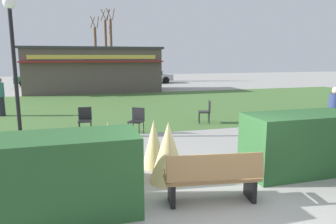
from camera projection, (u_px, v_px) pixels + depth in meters
The scene contains 22 objects.
ground_plane at pixel (227, 210), 5.28m from camera, with size 80.00×80.00×0.00m, color #999691.
lawn_patch at pixel (128, 106), 16.23m from camera, with size 36.00×12.00×0.01m, color #446B33.
park_bench at pixel (213, 177), 5.44m from camera, with size 1.76×0.75×0.95m.
hedge_left at pixel (60, 176), 4.99m from camera, with size 2.55×1.10×1.35m, color #28562B.
hedge_right at pixel (300, 143), 6.90m from camera, with size 2.51×1.10×1.35m, color #28562B.
ornamental_grass_behind_left at pixel (154, 144), 7.23m from camera, with size 0.56×0.56×1.14m, color #D1BC7F.
ornamental_grass_behind_right at pixel (126, 157), 6.51m from camera, with size 0.79×0.79×0.97m, color #D1BC7F.
ornamental_grass_behind_center at pixel (168, 152), 6.38m from camera, with size 0.79×0.79×1.27m, color #D1BC7F.
ornamental_grass_behind_far at pixel (109, 155), 6.12m from camera, with size 0.78×0.78×1.33m, color #D1BC7F.
lamppost_mid at pixel (13, 52), 9.55m from camera, with size 0.36×0.36×4.36m.
food_kiosk at pixel (94, 69), 22.89m from camera, with size 9.79×4.14×3.27m.
cafe_chair_west at pixel (206, 110), 12.03m from camera, with size 0.55×0.55×0.89m.
cafe_chair_east at pixel (85, 118), 10.43m from camera, with size 0.46×0.46×0.89m.
cafe_chair_center at pixel (137, 119), 10.33m from camera, with size 0.61×0.61×0.89m.
person_strolling at pixel (334, 114), 9.41m from camera, with size 0.34×0.34×1.69m.
person_standing at pixel (0, 97), 13.44m from camera, with size 0.34×0.34×1.69m.
parked_car_west_slot at pixel (40, 79), 27.53m from camera, with size 4.22×2.10×1.20m.
parked_car_center_slot at pixel (103, 77), 29.00m from camera, with size 4.35×2.36×1.20m.
parked_car_east_slot at pixel (150, 77), 30.20m from camera, with size 4.32×2.30×1.20m.
tree_left_bg at pixel (111, 49), 31.94m from camera, with size 0.91×0.96×7.40m.
tree_right_bg at pixel (106, 49), 32.79m from camera, with size 0.91×0.96×7.42m.
tree_center_bg at pixel (96, 53), 31.54m from camera, with size 0.91×0.96×6.56m.
Camera 1 is at (-2.30, -4.44, 2.59)m, focal length 32.95 mm.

